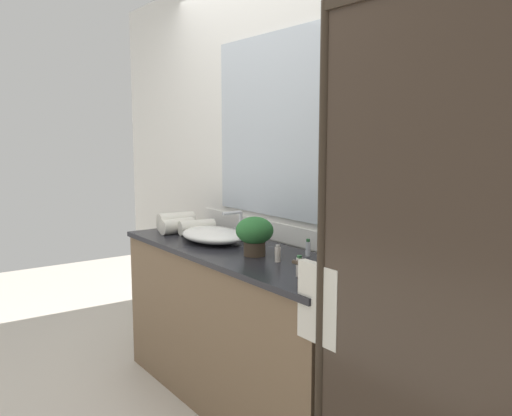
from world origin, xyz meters
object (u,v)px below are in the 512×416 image
at_px(soap_dish, 338,265).
at_px(rolled_towel_near_edge, 176,221).
at_px(potted_plant, 255,233).
at_px(amenity_bottle_lotion, 308,248).
at_px(rolled_towel_far_edge, 197,227).
at_px(amenity_bottle_body_wash, 299,266).
at_px(rolled_towel_middle, 177,226).
at_px(sink_basin, 213,235).
at_px(amenity_bottle_shampoo, 278,254).
at_px(faucet, 239,229).

height_order(soap_dish, rolled_towel_near_edge, rolled_towel_near_edge).
height_order(potted_plant, rolled_towel_near_edge, potted_plant).
xyz_separation_m(amenity_bottle_lotion, rolled_towel_far_edge, (-0.88, -0.17, 0.00)).
height_order(soap_dish, amenity_bottle_lotion, amenity_bottle_lotion).
relative_size(potted_plant, amenity_bottle_body_wash, 2.15).
bearing_deg(potted_plant, amenity_bottle_lotion, 50.53).
distance_m(soap_dish, rolled_towel_middle, 1.29).
height_order(sink_basin, amenity_bottle_body_wash, amenity_bottle_body_wash).
bearing_deg(rolled_towel_near_edge, amenity_bottle_body_wash, -4.06).
bearing_deg(potted_plant, amenity_bottle_body_wash, -10.27).
xyz_separation_m(amenity_bottle_body_wash, rolled_towel_middle, (-1.27, 0.05, 0.00)).
bearing_deg(rolled_towel_far_edge, sink_basin, -9.07).
relative_size(amenity_bottle_shampoo, amenity_bottle_body_wash, 0.90).
bearing_deg(sink_basin, rolled_towel_far_edge, 170.93).
distance_m(potted_plant, rolled_towel_near_edge, 0.92).
bearing_deg(potted_plant, faucet, 155.65).
xyz_separation_m(faucet, amenity_bottle_shampoo, (0.62, -0.19, -0.02)).
bearing_deg(amenity_bottle_shampoo, rolled_towel_middle, -177.61).
height_order(soap_dish, rolled_towel_far_edge, rolled_towel_far_edge).
height_order(amenity_bottle_lotion, rolled_towel_far_edge, rolled_towel_far_edge).
bearing_deg(amenity_bottle_lotion, amenity_bottle_shampoo, -87.88).
distance_m(rolled_towel_near_edge, rolled_towel_far_edge, 0.22).
bearing_deg(sink_basin, amenity_bottle_body_wash, -5.82).
bearing_deg(rolled_towel_near_edge, faucet, 20.49).
relative_size(sink_basin, amenity_bottle_shampoo, 5.38).
bearing_deg(amenity_bottle_shampoo, potted_plant, -176.99).
height_order(sink_basin, amenity_bottle_shampoo, amenity_bottle_shampoo).
bearing_deg(rolled_towel_near_edge, amenity_bottle_shampoo, -0.26).
bearing_deg(amenity_bottle_lotion, soap_dish, -11.00).
bearing_deg(faucet, soap_dish, -2.22).
bearing_deg(soap_dish, amenity_bottle_body_wash, -89.70).
bearing_deg(sink_basin, rolled_towel_middle, -173.98).
xyz_separation_m(sink_basin, faucet, (0.00, 0.19, 0.02)).
relative_size(soap_dish, rolled_towel_near_edge, 0.41).
height_order(rolled_towel_near_edge, rolled_towel_middle, rolled_towel_near_edge).
relative_size(sink_basin, amenity_bottle_lotion, 5.08).
distance_m(sink_basin, rolled_towel_near_edge, 0.49).
relative_size(soap_dish, amenity_bottle_body_wash, 1.04).
relative_size(soap_dish, amenity_bottle_lotion, 1.09).
xyz_separation_m(sink_basin, rolled_towel_near_edge, (-0.49, 0.01, 0.02)).
bearing_deg(amenity_bottle_lotion, rolled_towel_far_edge, -169.30).
relative_size(potted_plant, rolled_towel_far_edge, 0.90).
height_order(faucet, rolled_towel_far_edge, faucet).
xyz_separation_m(sink_basin, rolled_towel_middle, (-0.38, -0.04, 0.01)).
height_order(sink_basin, rolled_towel_far_edge, rolled_towel_far_edge).
relative_size(soap_dish, amenity_bottle_shampoo, 1.16).
xyz_separation_m(amenity_bottle_lotion, rolled_towel_near_edge, (-1.10, -0.20, 0.02)).
bearing_deg(amenity_bottle_lotion, rolled_towel_middle, -165.91).
distance_m(sink_basin, faucet, 0.19).
distance_m(sink_basin, rolled_towel_middle, 0.38).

